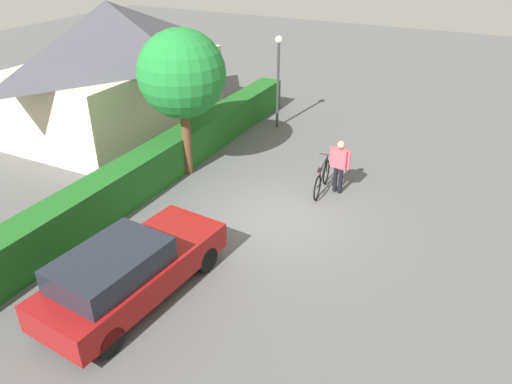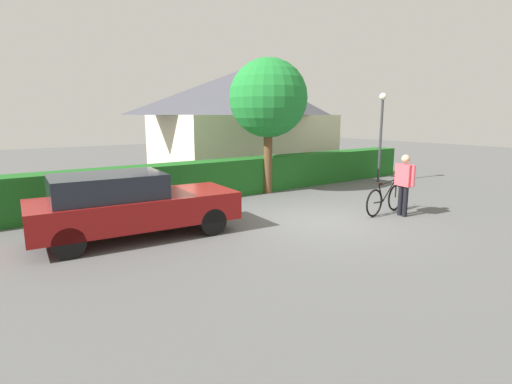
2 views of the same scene
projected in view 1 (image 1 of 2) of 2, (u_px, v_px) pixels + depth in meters
name	position (u px, v px, depth m)	size (l,w,h in m)	color
ground_plane	(279.00, 218.00, 13.44)	(60.00, 60.00, 0.00)	#565656
hedge_row	(152.00, 167.00, 14.83)	(16.93, 0.90, 1.21)	#1C5C1D
house_distant	(114.00, 66.00, 18.27)	(8.12, 4.99, 4.75)	beige
parked_car_near	(129.00, 271.00, 10.17)	(4.51, 2.07, 1.45)	maroon
bicycle	(322.00, 179.00, 14.59)	(1.84, 0.50, 0.98)	black
person_rider	(339.00, 163.00, 14.27)	(0.28, 0.66, 1.66)	black
street_lamp	(278.00, 68.00, 18.33)	(0.28, 0.28, 3.53)	#38383D
tree_kerbside	(182.00, 75.00, 14.32)	(2.63, 2.63, 4.56)	brown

